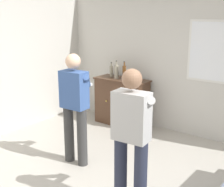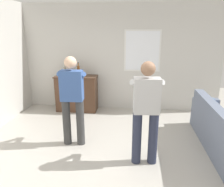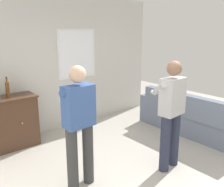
{
  "view_description": "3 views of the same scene",
  "coord_description": "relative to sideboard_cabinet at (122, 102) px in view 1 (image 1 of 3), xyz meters",
  "views": [
    {
      "loc": [
        2.35,
        -2.65,
        2.27
      ],
      "look_at": [
        -0.2,
        0.71,
        1.14
      ],
      "focal_mm": 50.0,
      "sensor_mm": 36.0,
      "label": 1
    },
    {
      "loc": [
        0.41,
        -3.18,
        2.12
      ],
      "look_at": [
        -0.01,
        0.58,
        1.01
      ],
      "focal_mm": 35.0,
      "sensor_mm": 36.0,
      "label": 2
    },
    {
      "loc": [
        -2.35,
        -2.13,
        2.11
      ],
      "look_at": [
        0.04,
        0.76,
        1.14
      ],
      "focal_mm": 40.0,
      "sensor_mm": 36.0,
      "label": 3
    }
  ],
  "objects": [
    {
      "name": "bottle_spirits_clear",
      "position": [
        -0.31,
        0.06,
        0.59
      ],
      "size": [
        0.07,
        0.07,
        0.29
      ],
      "color": "gray",
      "rests_on": "sideboard_cabinet"
    },
    {
      "name": "sideboard_cabinet",
      "position": [
        0.0,
        0.0,
        0.0
      ],
      "size": [
        1.11,
        0.49,
        0.95
      ],
      "color": "#472D1E",
      "rests_on": "ground"
    },
    {
      "name": "person_standing_right",
      "position": [
        1.74,
        -2.26,
        0.46
      ],
      "size": [
        0.56,
        0.49,
        1.68
      ],
      "color": "#282D42",
      "rests_on": "ground"
    },
    {
      "name": "wall_back_with_window",
      "position": [
        1.17,
        0.36,
        0.93
      ],
      "size": [
        5.2,
        0.15,
        2.8
      ],
      "color": "beige",
      "rests_on": "ground"
    },
    {
      "name": "person_standing_left",
      "position": [
        0.42,
        -1.79,
        0.46
      ],
      "size": [
        0.56,
        0.48,
        1.68
      ],
      "color": "#383838",
      "rests_on": "ground"
    },
    {
      "name": "bottle_wine_green",
      "position": [
        -0.09,
        -0.06,
        0.62
      ],
      "size": [
        0.08,
        0.08,
        0.36
      ],
      "color": "gray",
      "rests_on": "sideboard_cabinet"
    },
    {
      "name": "bottle_liquor_amber",
      "position": [
        0.08,
        -0.04,
        0.62
      ],
      "size": [
        0.07,
        0.07,
        0.37
      ],
      "color": "#593314",
      "rests_on": "sideboard_cabinet"
    }
  ]
}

